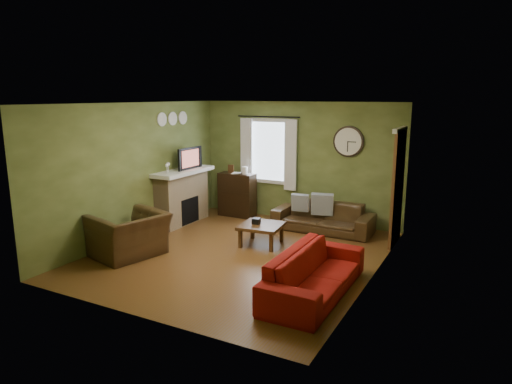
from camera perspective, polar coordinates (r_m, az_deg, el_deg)
The scene contains 31 objects.
floor at distance 8.08m, azimuth -1.97°, elevation -7.76°, with size 4.60×5.20×0.00m, color brown.
ceiling at distance 7.60m, azimuth -2.11°, elevation 11.01°, with size 4.60×5.20×0.00m, color white.
wall_left at distance 9.09m, azimuth -14.73°, elevation 2.55°, with size 0.00×5.20×2.60m, color olive.
wall_right at distance 6.91m, azimuth 14.75°, elevation -0.36°, with size 0.00×5.20×2.60m, color olive.
wall_back at distance 10.04m, azimuth 5.38°, elevation 3.77°, with size 4.60×0.00×2.60m, color olive.
wall_front at distance 5.69m, azimuth -15.21°, elevation -3.01°, with size 4.60×0.00×2.60m, color olive.
fireplace at distance 9.97m, azimuth -9.21°, elevation -0.78°, with size 0.40×1.40×1.10m, color tan.
firebox at distance 9.92m, azimuth -8.28°, elevation -2.31°, with size 0.04×0.60×0.55m, color black.
mantel at distance 9.84m, azimuth -9.18°, elevation 2.55°, with size 0.58×1.60×0.08m, color white.
tv at distance 9.91m, azimuth -8.61°, elevation 3.89°, with size 0.60×0.08×0.35m, color black.
tv_screen at distance 9.86m, azimuth -8.24°, elevation 4.19°, with size 0.02×0.62×0.36m, color #994C3F.
medallion_left at distance 9.58m, azimuth -11.69°, elevation 8.89°, with size 0.28×0.28×0.03m, color white.
medallion_mid at distance 9.85m, azimuth -10.39°, elevation 9.02°, with size 0.28×0.28×0.03m, color white.
medallion_right at distance 10.13m, azimuth -9.15°, elevation 9.14°, with size 0.28×0.28×0.03m, color white.
window_pane at distance 10.28m, azimuth 1.74°, elevation 5.13°, with size 1.00×0.02×1.30m, color silver, non-canonical shape.
curtain_rod at distance 10.13m, azimuth 1.52°, elevation 9.40°, with size 0.03×0.03×1.50m, color black.
curtain_left at distance 10.46m, azimuth -1.22°, elevation 4.97°, with size 0.28×0.04×1.55m, color silver.
curtain_right at distance 9.97m, azimuth 4.33°, elevation 4.60°, with size 0.28×0.04×1.55m, color silver.
wall_clock at distance 9.57m, azimuth 11.45°, elevation 6.19°, with size 0.64×0.06×0.64m, color white, non-canonical shape.
door at distance 8.74m, azimuth 17.28°, elevation 0.37°, with size 0.05×0.90×2.10m, color brown.
bookshelf at distance 10.45m, azimuth -2.38°, elevation -0.34°, with size 0.84×0.36×0.99m, color black, non-canonical shape.
book at distance 10.33m, azimuth -2.98°, elevation 2.13°, with size 0.18×0.24×0.02m, color #422711.
sofa_brown at distance 9.42m, azimuth 8.33°, elevation -3.12°, with size 2.01×0.79×0.59m, color #382613.
pillow_left at distance 9.49m, azimuth 5.55°, elevation -1.33°, with size 0.36×0.11×0.36m, color gray.
pillow_right at distance 9.41m, azimuth 8.28°, elevation -1.53°, with size 0.45×0.13×0.45m, color gray.
sofa_red at distance 6.50m, azimuth 7.35°, elevation -9.97°, with size 2.14×0.84×0.62m, color maroon.
armchair at distance 8.17m, azimuth -15.57°, elevation -5.20°, with size 1.16×1.01×0.75m, color #382613.
coffee_table at distance 8.49m, azimuth 0.68°, elevation -5.34°, with size 0.75×0.75×0.40m, color #422711, non-canonical shape.
tissue_box at distance 8.46m, azimuth 0.03°, elevation -3.98°, with size 0.14×0.14×0.11m, color black.
wine_glass_a at distance 9.39m, azimuth -11.07°, elevation 2.88°, with size 0.07×0.07×0.19m, color white, non-canonical shape.
wine_glass_b at distance 9.42m, azimuth -10.92°, elevation 2.98°, with size 0.08×0.08×0.22m, color white, non-canonical shape.
Camera 1 is at (3.79, -6.59, 2.73)m, focal length 32.00 mm.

